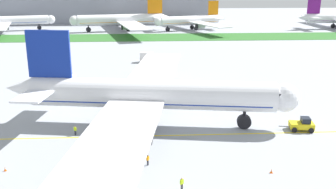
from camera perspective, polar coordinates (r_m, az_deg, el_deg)
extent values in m
plane|color=#9399A0|center=(67.06, -7.10, -5.02)|extent=(600.00, 600.00, 0.00)
cube|color=yellow|center=(63.73, -7.30, -6.21)|extent=(280.00, 0.36, 0.01)
cube|color=#2D6628|center=(175.28, -4.83, 8.45)|extent=(320.00, 24.00, 0.10)
cylinder|color=white|center=(66.24, -2.48, 0.09)|extent=(42.49, 11.38, 5.12)
cube|color=navy|center=(66.50, -2.47, -0.65)|extent=(40.76, 10.72, 0.61)
sphere|color=white|center=(67.09, 16.94, -0.42)|extent=(4.86, 4.86, 4.86)
cone|color=white|center=(73.02, -21.00, 0.86)|extent=(6.22, 5.15, 4.35)
cube|color=navy|center=(69.34, -17.30, 5.76)|extent=(7.59, 1.64, 8.19)
cube|color=white|center=(75.51, -16.06, 2.11)|extent=(5.82, 8.79, 0.36)
cube|color=white|center=(66.42, -19.19, -0.10)|extent=(5.82, 8.79, 0.36)
cube|color=white|center=(87.36, -1.95, 3.71)|extent=(14.87, 38.94, 0.41)
cube|color=white|center=(46.97, -8.62, -8.02)|extent=(14.87, 38.94, 0.41)
cylinder|color=#B7BABF|center=(79.35, -1.80, 1.23)|extent=(5.23, 3.51, 2.82)
cylinder|color=black|center=(79.09, -0.06, 1.19)|extent=(0.86, 2.99, 2.96)
cylinder|color=#B7BABF|center=(54.98, -5.16, -5.90)|extent=(5.23, 3.51, 2.82)
cylinder|color=black|center=(54.61, -2.64, -6.01)|extent=(0.86, 2.99, 2.96)
cylinder|color=black|center=(67.16, 11.26, -3.18)|extent=(0.54, 0.54, 1.98)
cylinder|color=black|center=(67.49, 11.22, -3.97)|extent=(2.57, 1.45, 2.43)
cylinder|color=black|center=(70.36, -4.88, -2.00)|extent=(0.54, 0.54, 1.98)
cylinder|color=black|center=(70.68, -4.86, -2.76)|extent=(2.57, 1.45, 2.43)
cylinder|color=black|center=(65.37, -5.70, -3.48)|extent=(0.54, 0.54, 1.98)
cylinder|color=black|center=(65.72, -5.67, -4.30)|extent=(2.57, 1.45, 2.43)
cube|color=black|center=(66.76, 16.34, 0.12)|extent=(2.35, 4.07, 0.92)
sphere|color=black|center=(72.33, -14.91, 1.33)|extent=(0.36, 0.36, 0.36)
sphere|color=black|center=(71.46, -12.89, 1.29)|extent=(0.36, 0.36, 0.36)
sphere|color=black|center=(70.68, -10.83, 1.25)|extent=(0.36, 0.36, 0.36)
sphere|color=black|center=(69.99, -8.73, 1.20)|extent=(0.36, 0.36, 0.36)
sphere|color=black|center=(69.39, -6.59, 1.15)|extent=(0.36, 0.36, 0.36)
sphere|color=black|center=(68.90, -4.41, 1.10)|extent=(0.36, 0.36, 0.36)
sphere|color=black|center=(68.51, -2.20, 1.05)|extent=(0.36, 0.36, 0.36)
sphere|color=black|center=(68.22, 0.02, 1.00)|extent=(0.36, 0.36, 0.36)
sphere|color=black|center=(68.03, 2.26, 0.94)|extent=(0.36, 0.36, 0.36)
sphere|color=black|center=(67.95, 4.52, 0.88)|extent=(0.36, 0.36, 0.36)
sphere|color=black|center=(67.97, 6.77, 0.82)|extent=(0.36, 0.36, 0.36)
sphere|color=black|center=(68.10, 9.02, 0.76)|extent=(0.36, 0.36, 0.36)
sphere|color=black|center=(68.33, 11.25, 0.70)|extent=(0.36, 0.36, 0.36)
cube|color=yellow|center=(69.30, 19.20, -4.31)|extent=(4.23, 2.85, 0.95)
cube|color=black|center=(69.14, 19.75, -3.60)|extent=(1.66, 1.93, 0.90)
cylinder|color=black|center=(68.77, 16.85, -4.54)|extent=(1.80, 0.39, 0.12)
cylinder|color=black|center=(68.11, 18.25, -5.01)|extent=(0.94, 0.48, 0.90)
cylinder|color=black|center=(70.19, 17.86, -4.34)|extent=(0.94, 0.48, 0.90)
cylinder|color=black|center=(68.79, 20.50, -5.03)|extent=(0.94, 0.48, 0.90)
cylinder|color=black|center=(70.85, 20.04, -4.35)|extent=(0.94, 0.48, 0.90)
cylinder|color=black|center=(65.55, -13.66, -5.52)|extent=(0.12, 0.12, 0.80)
cylinder|color=#BFE519|center=(65.40, -13.79, -4.97)|extent=(0.09, 0.09, 0.51)
cylinder|color=black|center=(65.43, -13.53, -5.55)|extent=(0.12, 0.12, 0.80)
cylinder|color=#BFE519|center=(65.11, -13.47, -5.04)|extent=(0.09, 0.09, 0.51)
cube|color=#BFE519|center=(65.24, -13.63, -4.98)|extent=(0.48, 0.41, 0.57)
sphere|color=#8C6647|center=(65.10, -13.66, -4.65)|extent=(0.22, 0.22, 0.22)
cylinder|color=black|center=(47.94, 1.97, -13.61)|extent=(0.12, 0.12, 0.85)
cylinder|color=#BFE519|center=(47.50, 1.85, -12.94)|extent=(0.10, 0.10, 0.54)
cylinder|color=black|center=(48.06, 2.14, -13.53)|extent=(0.12, 0.12, 0.85)
cylinder|color=#BFE519|center=(47.81, 2.28, -12.74)|extent=(0.10, 0.10, 0.54)
cube|color=#BFE519|center=(47.64, 2.07, -12.81)|extent=(0.50, 0.47, 0.60)
sphere|color=tan|center=(47.43, 2.07, -12.36)|extent=(0.23, 0.23, 0.23)
cylinder|color=black|center=(53.82, -3.07, -10.09)|extent=(0.11, 0.11, 0.78)
cylinder|color=orange|center=(53.43, -3.16, -9.53)|extent=(0.09, 0.09, 0.50)
cylinder|color=black|center=(53.95, -2.96, -10.02)|extent=(0.11, 0.11, 0.78)
cylinder|color=orange|center=(53.77, -2.88, -9.35)|extent=(0.09, 0.09, 0.50)
cube|color=orange|center=(53.59, -3.02, -9.42)|extent=(0.42, 0.47, 0.55)
sphere|color=brown|center=(53.42, -3.03, -9.04)|extent=(0.21, 0.21, 0.21)
cube|color=#F2590C|center=(56.86, -23.01, -10.38)|extent=(0.36, 0.36, 0.03)
cone|color=#F2590C|center=(56.74, -23.05, -10.12)|extent=(0.28, 0.28, 0.55)
cylinder|color=white|center=(56.73, -23.05, -10.09)|extent=(0.17, 0.17, 0.06)
cube|color=#F2590C|center=(53.78, 15.09, -11.16)|extent=(0.36, 0.36, 0.03)
cone|color=#F2590C|center=(53.65, 15.11, -10.88)|extent=(0.28, 0.28, 0.55)
cylinder|color=white|center=(53.64, 15.11, -10.86)|extent=(0.17, 0.17, 0.06)
cube|color=white|center=(120.65, -3.20, 5.66)|extent=(4.22, 2.82, 2.70)
cube|color=white|center=(120.40, -2.00, 5.46)|extent=(1.83, 2.38, 1.92)
cube|color=#263347|center=(120.24, -1.67, 5.64)|extent=(0.36, 1.90, 0.84)
cylinder|color=black|center=(121.69, -1.93, 5.12)|extent=(0.93, 0.43, 0.90)
cylinder|color=black|center=(119.48, -2.07, 4.91)|extent=(0.93, 0.43, 0.90)
cylinder|color=black|center=(122.16, -3.57, 5.14)|extent=(0.93, 0.43, 0.90)
cylinder|color=black|center=(119.95, -3.73, 4.93)|extent=(0.93, 0.43, 0.90)
cylinder|color=white|center=(213.97, -22.85, 10.07)|extent=(40.49, 14.66, 4.57)
cube|color=navy|center=(214.04, -22.83, 9.86)|extent=(38.82, 13.90, 0.55)
sphere|color=white|center=(213.29, -16.99, 10.61)|extent=(4.34, 4.34, 4.34)
cube|color=white|center=(234.62, -22.97, 10.37)|extent=(17.87, 37.66, 0.37)
cylinder|color=#B7BABF|center=(226.47, -22.78, 9.87)|extent=(4.84, 3.53, 2.51)
cylinder|color=black|center=(226.30, -22.22, 9.92)|extent=(1.03, 2.65, 2.64)
cylinder|color=#B7BABF|center=(201.99, -23.28, 9.15)|extent=(4.84, 3.53, 2.51)
cylinder|color=black|center=(201.80, -22.66, 9.21)|extent=(1.03, 2.65, 2.64)
cylinder|color=black|center=(213.57, -18.59, 9.63)|extent=(0.48, 0.48, 1.77)
cylinder|color=black|center=(213.67, -18.56, 9.39)|extent=(2.35, 1.49, 2.17)
cylinder|color=black|center=(216.95, -23.57, 9.21)|extent=(0.48, 0.48, 1.77)
cylinder|color=black|center=(217.04, -23.55, 8.98)|extent=(2.35, 1.49, 2.17)
cylinder|color=black|center=(212.19, -23.68, 9.06)|extent=(0.48, 0.48, 1.77)
cylinder|color=black|center=(212.29, -23.66, 8.83)|extent=(2.35, 1.49, 2.17)
cylinder|color=white|center=(198.75, -7.05, 11.00)|extent=(42.80, 14.34, 5.16)
cube|color=orange|center=(198.83, -7.04, 10.74)|extent=(41.05, 13.57, 0.62)
sphere|color=white|center=(196.53, -13.73, 10.60)|extent=(4.90, 4.90, 4.90)
cone|color=white|center=(203.71, -0.34, 11.37)|extent=(6.49, 5.51, 4.38)
cube|color=orange|center=(201.78, -1.95, 13.11)|extent=(7.61, 2.18, 8.25)
cube|color=white|center=(197.45, -1.32, 11.31)|extent=(6.38, 9.07, 0.36)
cube|color=white|center=(207.41, -2.06, 11.56)|extent=(6.38, 9.07, 0.36)
cube|color=white|center=(177.80, -5.23, 10.21)|extent=(17.55, 39.56, 0.41)
cube|color=white|center=(220.58, -7.40, 11.36)|extent=(17.55, 39.56, 0.41)
cylinder|color=#B7BABF|center=(186.21, -6.12, 9.99)|extent=(5.40, 3.84, 2.84)
cylinder|color=black|center=(185.81, -6.87, 9.95)|extent=(1.06, 3.00, 2.98)
cylinder|color=#B7BABF|center=(212.02, -7.37, 10.73)|extent=(5.40, 3.84, 2.84)
cylinder|color=black|center=(211.67, -8.04, 10.70)|extent=(1.06, 3.00, 2.98)
cylinder|color=black|center=(197.27, -11.74, 9.70)|extent=(0.54, 0.54, 2.00)
cylinder|color=black|center=(197.38, -11.72, 9.41)|extent=(2.63, 1.61, 2.45)
cylinder|color=black|center=(197.02, -5.89, 9.95)|extent=(0.54, 0.54, 2.00)
cylinder|color=black|center=(197.13, -5.89, 9.66)|extent=(2.63, 1.61, 2.45)
cylinder|color=black|center=(202.32, -6.17, 10.11)|extent=(0.54, 0.54, 2.00)
cylinder|color=black|center=(202.43, -6.16, 9.83)|extent=(2.63, 1.61, 2.45)
cylinder|color=white|center=(201.06, 3.25, 10.96)|extent=(32.21, 15.89, 4.52)
cube|color=orange|center=(201.14, 3.25, 10.73)|extent=(30.86, 15.09, 0.54)
sphere|color=white|center=(193.64, -1.47, 10.76)|extent=(4.29, 4.29, 4.29)
cone|color=white|center=(210.09, 7.80, 11.16)|extent=(6.01, 5.36, 3.84)
cube|color=orange|center=(207.25, 6.74, 12.67)|extent=(5.67, 2.52, 7.23)
cube|color=white|center=(204.14, 7.51, 11.12)|extent=(5.94, 8.04, 0.32)
cube|color=white|center=(211.86, 6.22, 11.35)|extent=(5.94, 8.04, 0.32)
cube|color=white|center=(187.08, 6.12, 10.30)|extent=(17.24, 30.11, 0.36)
cube|color=white|center=(216.98, 1.54, 11.23)|extent=(17.24, 30.11, 0.36)
cylinder|color=#B7BABF|center=(192.48, 4.85, 10.10)|extent=(4.89, 3.85, 2.48)
cylinder|color=black|center=(191.46, 4.28, 10.08)|extent=(1.28, 2.57, 2.61)
cylinder|color=#B7BABF|center=(210.75, 2.09, 10.70)|extent=(4.89, 3.85, 2.48)
cylinder|color=black|center=(209.82, 1.55, 10.68)|extent=(1.28, 2.57, 2.61)
cylinder|color=black|center=(196.02, -0.05, 9.92)|extent=(0.47, 0.47, 1.75)
cylinder|color=black|center=(196.12, -0.05, 9.66)|extent=(2.35, 1.67, 2.15)
cylinder|color=black|center=(200.52, 4.23, 10.02)|extent=(0.47, 0.47, 1.75)
cylinder|color=black|center=(200.62, 4.22, 9.77)|extent=(2.35, 1.67, 2.15)
cylinder|color=black|center=(204.68, 3.59, 10.17)|extent=(0.47, 0.47, 1.75)
cylinder|color=black|center=(204.78, 3.58, 9.92)|extent=(2.35, 1.67, 2.15)
cone|color=white|center=(217.13, 19.41, 10.70)|extent=(5.44, 4.21, 4.19)
cube|color=#661472|center=(218.77, 20.86, 12.19)|extent=(6.81, 0.53, 7.88)
cube|color=white|center=(223.36, 20.01, 10.87)|extent=(4.20, 7.90, 0.34)
cube|color=white|center=(214.38, 21.05, 10.57)|extent=(4.20, 7.90, 0.34)
cube|color=white|center=(242.74, 21.88, 10.74)|extent=(8.49, 34.10, 0.39)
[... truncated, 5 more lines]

